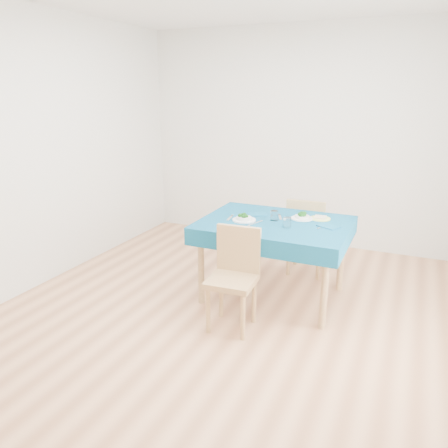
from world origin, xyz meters
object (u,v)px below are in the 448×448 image
at_px(chair_far, 308,229).
at_px(side_plate, 320,218).
at_px(bowl_near, 244,217).
at_px(bowl_far, 302,216).
at_px(table, 274,260).
at_px(chair_near, 232,275).

bearing_deg(chair_far, side_plate, 113.43).
relative_size(bowl_near, bowl_far, 1.08).
height_order(table, bowl_near, bowl_near).
xyz_separation_m(table, bowl_near, (-0.28, -0.08, 0.41)).
height_order(chair_far, bowl_near, chair_far).
height_order(chair_near, bowl_far, chair_near).
bearing_deg(table, chair_far, 78.20).
height_order(table, bowl_far, bowl_far).
relative_size(table, side_plate, 7.00).
xyz_separation_m(chair_near, bowl_near, (-0.14, 0.62, 0.32)).
xyz_separation_m(chair_near, chair_far, (0.28, 1.42, 0.03)).
xyz_separation_m(chair_near, side_plate, (0.50, 0.97, 0.29)).
distance_m(bowl_near, bowl_far, 0.55).
height_order(chair_near, bowl_near, chair_near).
xyz_separation_m(table, chair_near, (-0.13, -0.70, 0.10)).
height_order(bowl_near, side_plate, bowl_near).
height_order(chair_near, side_plate, chair_near).
xyz_separation_m(table, side_plate, (0.36, 0.26, 0.38)).
distance_m(chair_near, side_plate, 1.12).
distance_m(chair_near, bowl_near, 0.71).
distance_m(table, chair_near, 0.72).
height_order(table, side_plate, side_plate).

